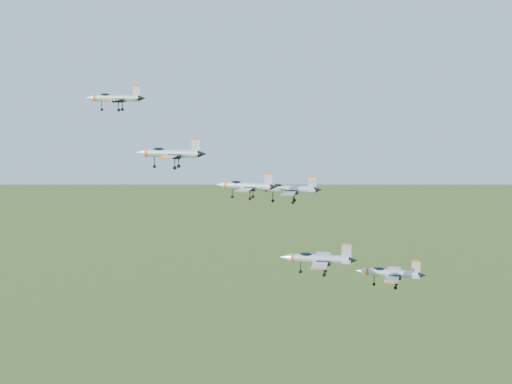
# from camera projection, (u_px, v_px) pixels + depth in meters

# --- Properties ---
(jet_lead) EXTENTS (12.43, 10.23, 3.33)m
(jet_lead) POSITION_uv_depth(u_px,v_px,m) (114.00, 98.00, 140.10)
(jet_lead) COLOR #B7BEC5
(jet_left_high) EXTENTS (12.19, 10.18, 3.26)m
(jet_left_high) POSITION_uv_depth(u_px,v_px,m) (246.00, 186.00, 134.38)
(jet_left_high) COLOR #B7BEC5
(jet_right_high) EXTENTS (11.63, 9.62, 3.11)m
(jet_right_high) POSITION_uv_depth(u_px,v_px,m) (170.00, 153.00, 110.22)
(jet_right_high) COLOR #B7BEC5
(jet_left_low) EXTENTS (13.14, 10.85, 3.51)m
(jet_left_low) POSITION_uv_depth(u_px,v_px,m) (287.00, 189.00, 137.61)
(jet_left_low) COLOR #B7BEC5
(jet_right_low) EXTENTS (13.35, 11.03, 3.57)m
(jet_right_low) POSITION_uv_depth(u_px,v_px,m) (318.00, 258.00, 120.91)
(jet_right_low) COLOR #B7BEC5
(jet_trail) EXTENTS (12.86, 10.75, 3.44)m
(jet_trail) POSITION_uv_depth(u_px,v_px,m) (390.00, 273.00, 130.60)
(jet_trail) COLOR #B7BEC5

